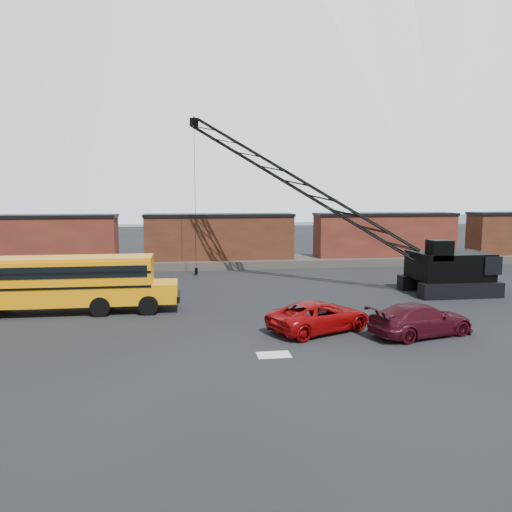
{
  "coord_description": "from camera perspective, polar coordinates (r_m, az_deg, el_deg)",
  "views": [
    {
      "loc": [
        -3.05,
        -23.91,
        6.73
      ],
      "look_at": [
        1.08,
        5.46,
        3.0
      ],
      "focal_mm": 35.0,
      "sensor_mm": 36.0,
      "label": 1
    }
  ],
  "objects": [
    {
      "name": "maroon_suv",
      "position": [
        25.15,
        18.34,
        -6.92
      ],
      "size": [
        5.65,
        3.45,
        1.53
      ],
      "primitive_type": "imported",
      "rotation": [
        0.0,
        0.0,
        1.84
      ],
      "color": "#3C0A13",
      "rests_on": "ground"
    },
    {
      "name": "crawler_crane",
      "position": [
        37.06,
        5.04,
        8.08
      ],
      "size": [
        20.05,
        12.46,
        12.89
      ],
      "color": "black",
      "rests_on": "ground"
    },
    {
      "name": "mountain_ridge",
      "position": [
        318.61,
        -6.56,
        22.75
      ],
      "size": [
        800.0,
        340.0,
        240.0
      ],
      "color": "white",
      "rests_on": "ground"
    },
    {
      "name": "boxcar_mid",
      "position": [
        46.18,
        -4.19,
        2.22
      ],
      "size": [
        13.7,
        3.1,
        4.17
      ],
      "color": "#542417",
      "rests_on": "gravel_berm"
    },
    {
      "name": "ground",
      "position": [
        25.02,
        -0.71,
        -8.43
      ],
      "size": [
        160.0,
        160.0,
        0.0
      ],
      "primitive_type": "plane",
      "color": "black",
      "rests_on": "ground"
    },
    {
      "name": "snow_patch",
      "position": [
        21.31,
        2.04,
        -11.22
      ],
      "size": [
        1.4,
        0.9,
        0.02
      ],
      "primitive_type": "cube",
      "color": "silver",
      "rests_on": "ground"
    },
    {
      "name": "school_bus",
      "position": [
        30.02,
        -20.62,
        -2.76
      ],
      "size": [
        11.65,
        2.65,
        3.19
      ],
      "color": "orange",
      "rests_on": "ground"
    },
    {
      "name": "boxcar_east_near",
      "position": [
        49.86,
        14.5,
        2.37
      ],
      "size": [
        13.7,
        3.1,
        4.17
      ],
      "color": "#491914",
      "rests_on": "gravel_berm"
    },
    {
      "name": "boxcar_west_near",
      "position": [
        47.86,
        -23.68,
        1.81
      ],
      "size": [
        13.7,
        3.1,
        4.17
      ],
      "color": "#491914",
      "rests_on": "gravel_berm"
    },
    {
      "name": "gravel_berm",
      "position": [
        46.45,
        -4.16,
        -0.75
      ],
      "size": [
        120.0,
        5.0,
        0.7
      ],
      "primitive_type": "cube",
      "color": "#4C453E",
      "rests_on": "ground"
    },
    {
      "name": "red_pickup",
      "position": [
        24.86,
        7.3,
        -6.83
      ],
      "size": [
        5.88,
        4.43,
        1.48
      ],
      "primitive_type": "imported",
      "rotation": [
        0.0,
        0.0,
        1.99
      ],
      "color": "#980709",
      "rests_on": "ground"
    }
  ]
}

